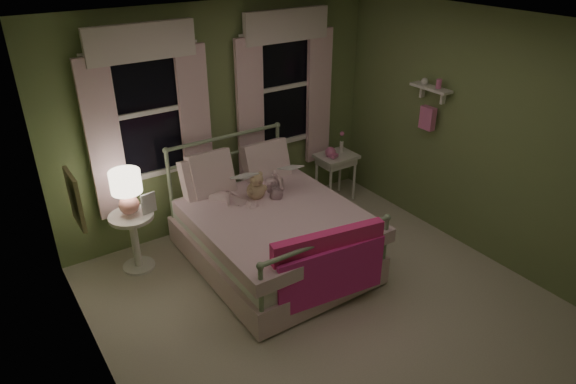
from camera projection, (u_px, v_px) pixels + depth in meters
room_shell at (334, 188)px, 4.36m from camera, size 4.20×4.20×4.20m
bed at (270, 232)px, 5.48m from camera, size 1.58×2.04×1.18m
pink_throw at (330, 259)px, 4.62m from camera, size 1.10×0.29×0.71m
child_left at (225, 173)px, 5.39m from camera, size 0.35×0.30×0.80m
child_right at (270, 164)px, 5.68m from camera, size 0.43×0.39×0.73m
book_left at (237, 183)px, 5.21m from camera, size 0.21×0.13×0.26m
book_right at (283, 173)px, 5.50m from camera, size 0.21×0.13×0.26m
teddy_bear at (256, 187)px, 5.49m from camera, size 0.24×0.20×0.32m
nightstand_left at (134, 234)px, 5.36m from camera, size 0.46×0.46×0.65m
table_lamp at (127, 188)px, 5.11m from camera, size 0.31×0.31×0.48m
book_nightstand at (143, 215)px, 5.24m from camera, size 0.20×0.25×0.02m
nightstand_right at (336, 162)px, 6.68m from camera, size 0.50×0.40×0.64m
pink_toy at (331, 152)px, 6.55m from camera, size 0.14×0.19×0.14m
bud_vase at (342, 142)px, 6.67m from camera, size 0.06×0.06×0.28m
window_left at (148, 107)px, 5.29m from camera, size 1.34×0.13×1.96m
window_right at (285, 82)px, 6.13m from camera, size 1.34×0.13×1.96m
wall_shelf at (429, 103)px, 5.72m from camera, size 0.15×0.50×0.60m
framed_picture at (75, 199)px, 3.75m from camera, size 0.03×0.32×0.42m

